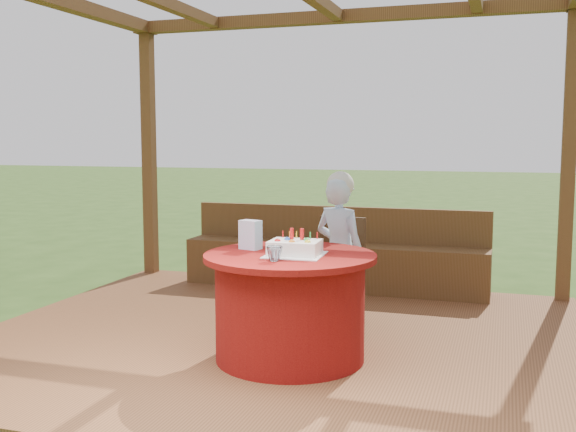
# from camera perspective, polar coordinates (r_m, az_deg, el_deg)

# --- Properties ---
(ground) EXTENTS (60.00, 60.00, 0.00)m
(ground) POSITION_cam_1_polar(r_m,az_deg,el_deg) (5.20, -0.87, -11.32)
(ground) COLOR #2C4D19
(ground) RESTS_ON ground
(deck) EXTENTS (4.50, 4.00, 0.12)m
(deck) POSITION_cam_1_polar(r_m,az_deg,el_deg) (5.18, -0.87, -10.69)
(deck) COLOR brown
(deck) RESTS_ON ground
(pergola) EXTENTS (4.50, 4.00, 2.72)m
(pergola) POSITION_cam_1_polar(r_m,az_deg,el_deg) (5.02, -0.92, 15.87)
(pergola) COLOR brown
(pergola) RESTS_ON deck
(bench) EXTENTS (3.00, 0.42, 0.80)m
(bench) POSITION_cam_1_polar(r_m,az_deg,el_deg) (6.71, 3.89, -3.87)
(bench) COLOR brown
(bench) RESTS_ON deck
(table) EXTENTS (1.15, 1.15, 0.72)m
(table) POSITION_cam_1_polar(r_m,az_deg,el_deg) (4.54, 0.17, -7.60)
(table) COLOR maroon
(table) RESTS_ON deck
(chair) EXTENTS (0.42, 0.42, 0.84)m
(chair) POSITION_cam_1_polar(r_m,az_deg,el_deg) (5.51, 4.29, -4.17)
(chair) COLOR #3A2412
(chair) RESTS_ON deck
(elderly_woman) EXTENTS (0.51, 0.43, 1.23)m
(elderly_woman) POSITION_cam_1_polar(r_m,az_deg,el_deg) (5.24, 4.40, -2.83)
(elderly_woman) COLOR #A7CEF7
(elderly_woman) RESTS_ON deck
(birthday_cake) EXTENTS (0.39, 0.39, 0.17)m
(birthday_cake) POSITION_cam_1_polar(r_m,az_deg,el_deg) (4.40, 0.60, -2.69)
(birthday_cake) COLOR white
(birthday_cake) RESTS_ON table
(gift_bag) EXTENTS (0.16, 0.13, 0.20)m
(gift_bag) POSITION_cam_1_polar(r_m,az_deg,el_deg) (4.65, -3.20, -1.60)
(gift_bag) COLOR #E695CF
(gift_bag) RESTS_ON table
(drinking_glass) EXTENTS (0.13, 0.13, 0.09)m
(drinking_glass) POSITION_cam_1_polar(r_m,az_deg,el_deg) (4.20, -1.15, -3.20)
(drinking_glass) COLOR white
(drinking_glass) RESTS_ON table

